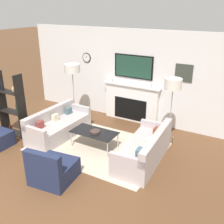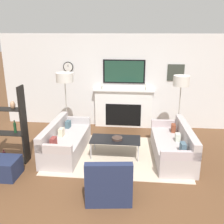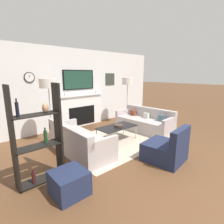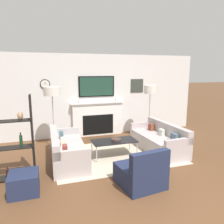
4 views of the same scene
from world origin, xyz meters
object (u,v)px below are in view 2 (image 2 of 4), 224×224
couch_right (174,147)px  shelf_unit (8,126)px  armchair (109,183)px  floor_lamp_right (181,82)px  coffee_table (115,140)px  couch_left (65,142)px  floor_lamp_left (65,78)px  decorative_bowl (117,138)px  ottoman (5,168)px

couch_right → shelf_unit: 3.69m
armchair → floor_lamp_right: (1.52, 2.62, 1.31)m
coffee_table → couch_left: bearing=177.7°
armchair → shelf_unit: bearing=155.0°
couch_right → floor_lamp_left: size_ratio=1.10×
floor_lamp_left → coffee_table: bearing=-37.1°
couch_right → armchair: armchair is taller
coffee_table → decorative_bowl: (0.04, -0.02, 0.06)m
coffee_table → ottoman: coffee_table is taller
armchair → decorative_bowl: (0.02, 1.52, 0.20)m
armchair → coffee_table: armchair is taller
floor_lamp_right → shelf_unit: bearing=-158.1°
floor_lamp_left → decorative_bowl: bearing=-36.9°
couch_left → floor_lamp_left: floor_lamp_left is taller
coffee_table → ottoman: size_ratio=2.19×
armchair → coffee_table: size_ratio=0.78×
armchair → ottoman: 2.15m
couch_left → armchair: size_ratio=2.13×
decorative_bowl → ottoman: (-2.13, -1.09, -0.26)m
floor_lamp_left → ottoman: (-0.67, -2.19, -1.41)m
armchair → decorative_bowl: armchair is taller
floor_lamp_left → shelf_unit: floor_lamp_left is taller
couch_right → decorative_bowl: bearing=-176.7°
floor_lamp_left → couch_left: bearing=-77.8°
armchair → floor_lamp_left: size_ratio=0.50×
shelf_unit → ottoman: (0.20, -0.65, -0.63)m
couch_left → decorative_bowl: size_ratio=7.60×
coffee_table → floor_lamp_right: bearing=34.8°
floor_lamp_right → floor_lamp_left: bearing=180.0°
couch_right → coffee_table: (-1.32, -0.05, 0.12)m
floor_lamp_right → couch_right: bearing=-102.0°
couch_left → shelf_unit: bearing=-154.6°
floor_lamp_right → shelf_unit: floor_lamp_right is taller
floor_lamp_right → shelf_unit: (-3.83, -1.54, -0.75)m
floor_lamp_right → armchair: bearing=-120.1°
shelf_unit → couch_right: bearing=8.2°
couch_left → armchair: 2.01m
decorative_bowl → floor_lamp_left: (-1.46, 1.10, 1.15)m
couch_left → floor_lamp_right: bearing=20.5°
couch_left → couch_right: size_ratio=0.97×
coffee_table → floor_lamp_right: (1.54, 1.07, 1.17)m
couch_right → floor_lamp_right: (0.22, 1.02, 1.30)m
floor_lamp_left → shelf_unit: bearing=-119.4°
coffee_table → decorative_bowl: bearing=-30.4°
couch_left → ottoman: couch_left is taller
floor_lamp_right → decorative_bowl: bearing=-143.8°
couch_left → decorative_bowl: couch_left is taller
couch_left → decorative_bowl: 1.26m
shelf_unit → armchair: bearing=-25.0°
coffee_table → shelf_unit: (-2.29, -0.47, 0.43)m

